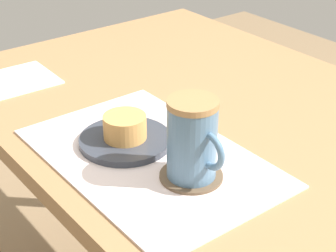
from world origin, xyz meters
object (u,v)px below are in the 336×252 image
Objects in this scene: dining_table at (251,167)px; coffee_mug at (193,139)px; pastry_plate at (125,140)px; pastry at (125,127)px.

coffee_mug is at bearing -76.79° from dining_table.
pastry_plate is 0.17m from coffee_mug.
coffee_mug is (0.04, -0.19, 0.15)m from dining_table.
dining_table is 0.26m from pastry.
pastry_plate is (-0.11, -0.21, 0.08)m from dining_table.
dining_table is 8.32× the size of pastry_plate.
pastry_plate is at bearing -171.33° from coffee_mug.
pastry reaches higher than dining_table.
pastry_plate is at bearing 180.00° from pastry.
coffee_mug is at bearing 8.67° from pastry_plate.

